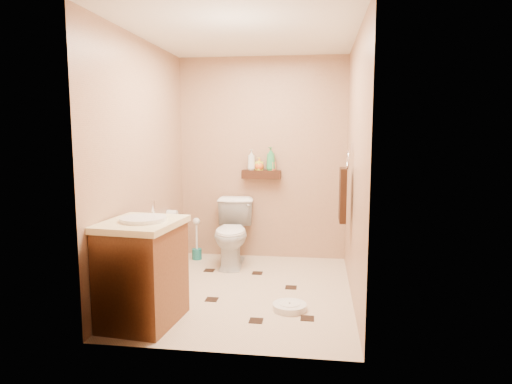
# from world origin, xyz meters

# --- Properties ---
(ground) EXTENTS (2.50, 2.50, 0.00)m
(ground) POSITION_xyz_m (0.00, 0.00, 0.00)
(ground) COLOR beige
(ground) RESTS_ON ground
(wall_back) EXTENTS (2.00, 0.04, 2.40)m
(wall_back) POSITION_xyz_m (0.00, 1.25, 1.20)
(wall_back) COLOR tan
(wall_back) RESTS_ON ground
(wall_front) EXTENTS (2.00, 0.04, 2.40)m
(wall_front) POSITION_xyz_m (0.00, -1.25, 1.20)
(wall_front) COLOR tan
(wall_front) RESTS_ON ground
(wall_left) EXTENTS (0.04, 2.50, 2.40)m
(wall_left) POSITION_xyz_m (-1.00, 0.00, 1.20)
(wall_left) COLOR tan
(wall_left) RESTS_ON ground
(wall_right) EXTENTS (0.04, 2.50, 2.40)m
(wall_right) POSITION_xyz_m (1.00, 0.00, 1.20)
(wall_right) COLOR tan
(wall_right) RESTS_ON ground
(ceiling) EXTENTS (2.00, 2.50, 0.02)m
(ceiling) POSITION_xyz_m (0.00, 0.00, 2.40)
(ceiling) COLOR white
(ceiling) RESTS_ON wall_back
(wall_shelf) EXTENTS (0.46, 0.14, 0.10)m
(wall_shelf) POSITION_xyz_m (0.00, 1.17, 1.02)
(wall_shelf) COLOR #3D1E10
(wall_shelf) RESTS_ON wall_back
(floor_accents) EXTENTS (1.22, 1.37, 0.01)m
(floor_accents) POSITION_xyz_m (0.08, -0.05, 0.00)
(floor_accents) COLOR black
(floor_accents) RESTS_ON ground
(toilet) EXTENTS (0.47, 0.76, 0.75)m
(toilet) POSITION_xyz_m (-0.29, 0.83, 0.37)
(toilet) COLOR white
(toilet) RESTS_ON ground
(vanity) EXTENTS (0.63, 0.74, 0.96)m
(vanity) POSITION_xyz_m (-0.70, -0.83, 0.43)
(vanity) COLOR brown
(vanity) RESTS_ON ground
(bathroom_scale) EXTENTS (0.36, 0.36, 0.06)m
(bathroom_scale) POSITION_xyz_m (0.45, -0.42, 0.03)
(bathroom_scale) COLOR white
(bathroom_scale) RESTS_ON ground
(toilet_brush) EXTENTS (0.12, 0.12, 0.51)m
(toilet_brush) POSITION_xyz_m (-0.76, 1.00, 0.18)
(toilet_brush) COLOR #1B6D6A
(toilet_brush) RESTS_ON ground
(towel_ring) EXTENTS (0.12, 0.30, 0.76)m
(towel_ring) POSITION_xyz_m (0.91, 0.25, 0.95)
(towel_ring) COLOR silver
(towel_ring) RESTS_ON wall_right
(toilet_paper) EXTENTS (0.12, 0.11, 0.12)m
(toilet_paper) POSITION_xyz_m (-0.94, 0.65, 0.60)
(toilet_paper) COLOR white
(toilet_paper) RESTS_ON wall_left
(bottle_a) EXTENTS (0.12, 0.12, 0.25)m
(bottle_a) POSITION_xyz_m (-0.12, 1.17, 1.19)
(bottle_a) COLOR silver
(bottle_a) RESTS_ON wall_shelf
(bottle_b) EXTENTS (0.10, 0.10, 0.15)m
(bottle_b) POSITION_xyz_m (-0.03, 1.17, 1.15)
(bottle_b) COLOR #F5F633
(bottle_b) RESTS_ON wall_shelf
(bottle_c) EXTENTS (0.11, 0.11, 0.13)m
(bottle_c) POSITION_xyz_m (-0.02, 1.17, 1.14)
(bottle_c) COLOR orange
(bottle_c) RESTS_ON wall_shelf
(bottle_d) EXTENTS (0.14, 0.14, 0.27)m
(bottle_d) POSITION_xyz_m (0.11, 1.17, 1.21)
(bottle_d) COLOR #319555
(bottle_d) RESTS_ON wall_shelf
(bottle_e) EXTENTS (0.09, 0.09, 0.15)m
(bottle_e) POSITION_xyz_m (0.13, 1.17, 1.14)
(bottle_e) COLOR #FD8254
(bottle_e) RESTS_ON wall_shelf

